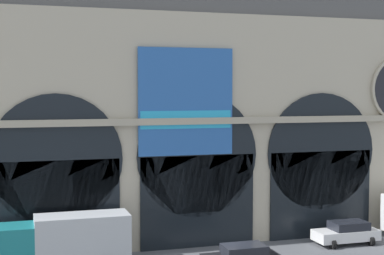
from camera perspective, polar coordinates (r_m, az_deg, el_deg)
The scene contains 3 objects.
station_building at distance 40.76m, azimuth -0.49°, elevation 2.35°, with size 38.53×5.53×19.60m.
box_truck_midwest at distance 35.50m, azimuth -12.17°, elevation -10.68°, with size 7.50×2.91×3.12m.
car_mideast at distance 41.47m, azimuth 14.92°, elevation -9.92°, with size 4.40×2.22×1.55m.
Camera 1 is at (-11.60, -31.50, 10.39)m, focal length 54.36 mm.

